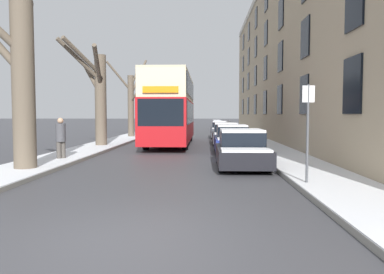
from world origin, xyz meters
The scene contains 14 objects.
ground_plane centered at (0.00, 0.00, 0.00)m, with size 320.00×320.00×0.00m, color #424247.
sidewalk_left centered at (-4.89, 53.00, 0.08)m, with size 2.25×130.00×0.16m.
sidewalk_right centered at (4.89, 53.00, 0.08)m, with size 2.25×130.00×0.16m.
terrace_facade_right centered at (10.51, 23.45, 6.57)m, with size 9.10×45.73×13.13m.
bare_tree_left_0 centered at (-4.81, 6.59, 3.11)m, with size 1.93×2.70×6.05m.
bare_tree_left_1 centered at (-4.91, 15.91, 3.15)m, with size 2.47×3.17×6.11m.
bare_tree_left_2 centered at (-4.73, 24.78, 3.02)m, with size 3.35×2.76×6.54m.
double_decker_bus centered at (-0.86, 18.37, 2.49)m, with size 2.58×11.47×4.42m.
parked_car_0 centered at (2.71, 8.03, 0.65)m, with size 1.82×3.98×1.42m.
parked_car_1 centered at (2.71, 13.17, 0.66)m, with size 1.74×4.33×1.44m.
parked_car_2 centered at (2.71, 18.83, 0.65)m, with size 1.75×4.50×1.42m.
parked_car_3 centered at (2.71, 25.21, 0.66)m, with size 1.77×4.59×1.41m.
pedestrian_left_sidewalk centered at (-4.60, 9.36, 1.01)m, with size 0.40×0.40×1.83m.
street_sign_post centered at (4.07, 4.18, 1.57)m, with size 0.32×0.07×2.76m.
Camera 1 is at (1.36, -5.81, 1.98)m, focal length 35.00 mm.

